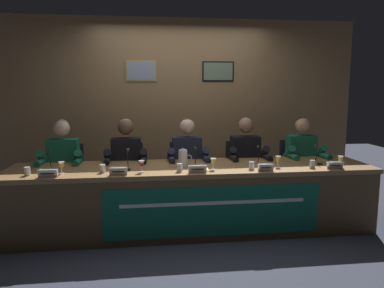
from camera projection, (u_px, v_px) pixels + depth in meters
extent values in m
plane|color=#383D4C|center=(192.00, 228.00, 4.26)|extent=(12.00, 12.00, 0.00)
cube|color=#937047|center=(180.00, 109.00, 5.48)|extent=(5.26, 0.12, 2.60)
cube|color=tan|center=(141.00, 71.00, 5.27)|extent=(0.44, 0.02, 0.30)
cube|color=#8C99AD|center=(141.00, 71.00, 5.26)|extent=(0.40, 0.01, 0.26)
cube|color=black|center=(218.00, 71.00, 5.41)|extent=(0.47, 0.02, 0.29)
cube|color=slate|center=(218.00, 71.00, 5.40)|extent=(0.43, 0.01, 0.25)
cube|color=olive|center=(192.00, 168.00, 4.15)|extent=(4.06, 0.88, 0.05)
cube|color=brown|center=(197.00, 212.00, 3.79)|extent=(4.00, 0.04, 0.68)
cube|color=brown|center=(9.00, 206.00, 3.96)|extent=(0.08, 0.80, 0.68)
cube|color=brown|center=(354.00, 193.00, 4.45)|extent=(0.08, 0.80, 0.68)
cube|color=#14664C|center=(214.00, 212.00, 3.79)|extent=(2.26, 0.01, 0.52)
cube|color=white|center=(214.00, 203.00, 3.78)|extent=(1.92, 0.00, 0.04)
cylinder|color=black|center=(67.00, 217.00, 4.60)|extent=(0.44, 0.44, 0.02)
cylinder|color=black|center=(66.00, 200.00, 4.56)|extent=(0.05, 0.05, 0.41)
cube|color=#232328|center=(65.00, 183.00, 4.53)|extent=(0.44, 0.44, 0.03)
cube|color=#232328|center=(68.00, 161.00, 4.69)|extent=(0.40, 0.05, 0.44)
cylinder|color=black|center=(51.00, 209.00, 4.21)|extent=(0.10, 0.10, 0.47)
cylinder|color=black|center=(69.00, 208.00, 4.23)|extent=(0.10, 0.10, 0.47)
cylinder|color=black|center=(53.00, 182.00, 4.31)|extent=(0.13, 0.34, 0.13)
cylinder|color=black|center=(70.00, 181.00, 4.34)|extent=(0.13, 0.34, 0.13)
cube|color=#196047|center=(64.00, 159.00, 4.46)|extent=(0.36, 0.20, 0.48)
sphere|color=beige|center=(62.00, 128.00, 4.38)|extent=(0.19, 0.19, 0.19)
sphere|color=gray|center=(62.00, 127.00, 4.40)|extent=(0.17, 0.17, 0.17)
cylinder|color=#196047|center=(43.00, 159.00, 4.33)|extent=(0.09, 0.30, 0.25)
cylinder|color=#196047|center=(80.00, 158.00, 4.38)|extent=(0.09, 0.30, 0.25)
cylinder|color=#196047|center=(39.00, 163.00, 4.18)|extent=(0.07, 0.24, 0.07)
cylinder|color=#196047|center=(78.00, 162.00, 4.23)|extent=(0.07, 0.24, 0.07)
cube|color=white|center=(47.00, 174.00, 3.59)|extent=(0.18, 0.03, 0.08)
cube|color=white|center=(48.00, 173.00, 3.62)|extent=(0.18, 0.03, 0.08)
cube|color=black|center=(47.00, 174.00, 3.59)|extent=(0.13, 0.01, 0.01)
cylinder|color=white|center=(62.00, 173.00, 3.77)|extent=(0.06, 0.06, 0.00)
cylinder|color=white|center=(62.00, 171.00, 3.76)|extent=(0.01, 0.01, 0.05)
cone|color=white|center=(61.00, 165.00, 3.75)|extent=(0.06, 0.06, 0.06)
cylinder|color=orange|center=(61.00, 166.00, 3.75)|extent=(0.04, 0.04, 0.04)
cylinder|color=silver|center=(27.00, 171.00, 3.68)|extent=(0.06, 0.06, 0.08)
cylinder|color=silver|center=(27.00, 173.00, 3.69)|extent=(0.05, 0.05, 0.05)
cylinder|color=black|center=(48.00, 170.00, 3.87)|extent=(0.06, 0.06, 0.02)
cylinder|color=black|center=(49.00, 160.00, 3.92)|extent=(0.01, 0.13, 0.18)
sphere|color=#2D2D2D|center=(50.00, 151.00, 3.97)|extent=(0.03, 0.03, 0.03)
cylinder|color=black|center=(128.00, 214.00, 4.69)|extent=(0.44, 0.44, 0.02)
cylinder|color=black|center=(128.00, 198.00, 4.66)|extent=(0.05, 0.05, 0.41)
cube|color=#232328|center=(127.00, 181.00, 4.63)|extent=(0.44, 0.44, 0.03)
cube|color=#232328|center=(128.00, 159.00, 4.79)|extent=(0.40, 0.05, 0.44)
cylinder|color=black|center=(118.00, 206.00, 4.30)|extent=(0.10, 0.10, 0.47)
cylinder|color=black|center=(135.00, 206.00, 4.33)|extent=(0.10, 0.10, 0.47)
cylinder|color=black|center=(118.00, 180.00, 4.41)|extent=(0.13, 0.34, 0.13)
cylinder|color=black|center=(135.00, 179.00, 4.43)|extent=(0.13, 0.34, 0.13)
cube|color=black|center=(127.00, 157.00, 4.55)|extent=(0.36, 0.20, 0.48)
sphere|color=brown|center=(126.00, 127.00, 4.48)|extent=(0.19, 0.19, 0.19)
sphere|color=gray|center=(126.00, 126.00, 4.49)|extent=(0.17, 0.17, 0.17)
cylinder|color=black|center=(108.00, 158.00, 4.42)|extent=(0.09, 0.30, 0.25)
cylinder|color=black|center=(144.00, 157.00, 4.48)|extent=(0.09, 0.30, 0.25)
cylinder|color=black|center=(107.00, 161.00, 4.27)|extent=(0.07, 0.24, 0.07)
cylinder|color=black|center=(144.00, 160.00, 4.32)|extent=(0.07, 0.24, 0.07)
cube|color=white|center=(118.00, 172.00, 3.69)|extent=(0.18, 0.03, 0.08)
cube|color=white|center=(118.00, 171.00, 3.72)|extent=(0.18, 0.03, 0.08)
cube|color=black|center=(118.00, 172.00, 3.68)|extent=(0.12, 0.01, 0.01)
cylinder|color=white|center=(142.00, 172.00, 3.83)|extent=(0.06, 0.06, 0.00)
cylinder|color=white|center=(142.00, 169.00, 3.83)|extent=(0.01, 0.01, 0.05)
cone|color=white|center=(142.00, 164.00, 3.82)|extent=(0.06, 0.06, 0.06)
cylinder|color=#B21E2D|center=(142.00, 164.00, 3.82)|extent=(0.04, 0.04, 0.04)
cylinder|color=silver|center=(102.00, 169.00, 3.81)|extent=(0.06, 0.06, 0.08)
cylinder|color=silver|center=(103.00, 170.00, 3.82)|extent=(0.05, 0.05, 0.05)
cylinder|color=black|center=(128.00, 170.00, 3.90)|extent=(0.06, 0.06, 0.02)
cylinder|color=black|center=(128.00, 159.00, 3.95)|extent=(0.01, 0.13, 0.18)
sphere|color=#2D2D2D|center=(128.00, 150.00, 4.00)|extent=(0.03, 0.03, 0.03)
cylinder|color=black|center=(187.00, 212.00, 4.78)|extent=(0.44, 0.44, 0.02)
cylinder|color=black|center=(187.00, 196.00, 4.75)|extent=(0.05, 0.05, 0.41)
cube|color=#232328|center=(187.00, 179.00, 4.72)|extent=(0.44, 0.44, 0.03)
cube|color=#232328|center=(185.00, 158.00, 4.88)|extent=(0.40, 0.05, 0.44)
cylinder|color=black|center=(182.00, 204.00, 4.39)|extent=(0.10, 0.10, 0.47)
cylinder|color=black|center=(198.00, 203.00, 4.42)|extent=(0.10, 0.10, 0.47)
cylinder|color=black|center=(180.00, 178.00, 4.50)|extent=(0.13, 0.34, 0.13)
cylinder|color=black|center=(197.00, 177.00, 4.53)|extent=(0.13, 0.34, 0.13)
cube|color=#1E2338|center=(187.00, 156.00, 4.64)|extent=(0.36, 0.20, 0.48)
sphere|color=beige|center=(187.00, 126.00, 4.57)|extent=(0.19, 0.19, 0.19)
sphere|color=#593819|center=(187.00, 125.00, 4.58)|extent=(0.17, 0.17, 0.17)
cylinder|color=#1E2338|center=(171.00, 156.00, 4.52)|extent=(0.09, 0.30, 0.25)
cylinder|color=#1E2338|center=(205.00, 155.00, 4.57)|extent=(0.09, 0.30, 0.25)
cylinder|color=#1E2338|center=(172.00, 160.00, 4.36)|extent=(0.07, 0.24, 0.07)
cylinder|color=#1E2338|center=(207.00, 159.00, 4.41)|extent=(0.07, 0.24, 0.07)
cube|color=white|center=(198.00, 169.00, 3.79)|extent=(0.19, 0.03, 0.08)
cube|color=white|center=(197.00, 169.00, 3.82)|extent=(0.19, 0.03, 0.08)
cube|color=black|center=(198.00, 169.00, 3.79)|extent=(0.13, 0.01, 0.01)
cylinder|color=white|center=(213.00, 169.00, 3.96)|extent=(0.06, 0.06, 0.00)
cylinder|color=white|center=(213.00, 167.00, 3.95)|extent=(0.01, 0.01, 0.05)
cone|color=white|center=(213.00, 161.00, 3.95)|extent=(0.06, 0.06, 0.06)
cylinder|color=yellow|center=(213.00, 162.00, 3.95)|extent=(0.04, 0.04, 0.04)
cylinder|color=silver|center=(180.00, 168.00, 3.86)|extent=(0.06, 0.06, 0.08)
cylinder|color=silver|center=(180.00, 169.00, 3.86)|extent=(0.05, 0.05, 0.05)
cylinder|color=black|center=(197.00, 167.00, 4.05)|extent=(0.06, 0.06, 0.02)
cylinder|color=black|center=(196.00, 157.00, 4.10)|extent=(0.01, 0.13, 0.18)
sphere|color=#2D2D2D|center=(195.00, 148.00, 4.14)|extent=(0.03, 0.03, 0.03)
cylinder|color=black|center=(243.00, 210.00, 4.88)|extent=(0.44, 0.44, 0.02)
cylinder|color=black|center=(244.00, 194.00, 4.84)|extent=(0.05, 0.05, 0.41)
cube|color=#232328|center=(244.00, 177.00, 4.81)|extent=(0.44, 0.44, 0.03)
cube|color=#232328|center=(240.00, 157.00, 4.97)|extent=(0.40, 0.05, 0.44)
cylinder|color=black|center=(243.00, 202.00, 4.49)|extent=(0.10, 0.10, 0.47)
cylinder|color=black|center=(259.00, 201.00, 4.51)|extent=(0.10, 0.10, 0.47)
cylinder|color=black|center=(240.00, 176.00, 4.59)|extent=(0.13, 0.34, 0.13)
cylinder|color=black|center=(256.00, 176.00, 4.62)|extent=(0.13, 0.34, 0.13)
cube|color=black|center=(245.00, 155.00, 4.74)|extent=(0.36, 0.20, 0.48)
sphere|color=#8E664C|center=(246.00, 126.00, 4.66)|extent=(0.19, 0.19, 0.19)
sphere|color=gray|center=(246.00, 124.00, 4.68)|extent=(0.17, 0.17, 0.17)
cylinder|color=black|center=(231.00, 155.00, 4.61)|extent=(0.09, 0.30, 0.25)
cylinder|color=black|center=(263.00, 154.00, 4.66)|extent=(0.09, 0.30, 0.25)
cylinder|color=black|center=(234.00, 158.00, 4.46)|extent=(0.07, 0.24, 0.07)
cylinder|color=black|center=(267.00, 157.00, 4.51)|extent=(0.07, 0.24, 0.07)
cube|color=white|center=(266.00, 168.00, 3.87)|extent=(0.16, 0.03, 0.08)
cube|color=white|center=(265.00, 167.00, 3.90)|extent=(0.16, 0.03, 0.08)
cube|color=black|center=(266.00, 168.00, 3.86)|extent=(0.11, 0.01, 0.01)
cylinder|color=white|center=(278.00, 167.00, 4.09)|extent=(0.06, 0.06, 0.00)
cylinder|color=white|center=(278.00, 164.00, 4.08)|extent=(0.01, 0.01, 0.05)
cone|color=white|center=(278.00, 159.00, 4.07)|extent=(0.06, 0.06, 0.06)
cylinder|color=yellow|center=(278.00, 160.00, 4.08)|extent=(0.04, 0.04, 0.04)
cylinder|color=silver|center=(252.00, 166.00, 3.96)|extent=(0.06, 0.06, 0.08)
cylinder|color=silver|center=(252.00, 167.00, 3.96)|extent=(0.05, 0.05, 0.05)
cylinder|color=black|center=(261.00, 165.00, 4.15)|extent=(0.06, 0.06, 0.02)
cylinder|color=black|center=(260.00, 155.00, 4.20)|extent=(0.01, 0.13, 0.18)
sphere|color=#2D2D2D|center=(258.00, 147.00, 4.25)|extent=(0.03, 0.03, 0.03)
cylinder|color=black|center=(297.00, 207.00, 4.97)|extent=(0.44, 0.44, 0.02)
cylinder|color=black|center=(298.00, 192.00, 4.94)|extent=(0.05, 0.05, 0.41)
cube|color=#232328|center=(299.00, 175.00, 4.91)|extent=(0.44, 0.44, 0.03)
cube|color=#232328|center=(294.00, 155.00, 5.07)|extent=(0.40, 0.05, 0.44)
cylinder|color=black|center=(302.00, 199.00, 4.58)|extent=(0.10, 0.10, 0.47)
cylinder|color=black|center=(317.00, 199.00, 4.61)|extent=(0.10, 0.10, 0.47)
cylinder|color=black|center=(298.00, 174.00, 4.69)|extent=(0.13, 0.34, 0.13)
cylinder|color=black|center=(313.00, 174.00, 4.71)|extent=(0.13, 0.34, 0.13)
cube|color=#196047|center=(301.00, 153.00, 4.83)|extent=(0.36, 0.20, 0.48)
sphere|color=tan|center=(303.00, 125.00, 4.76)|extent=(0.19, 0.19, 0.19)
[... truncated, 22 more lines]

